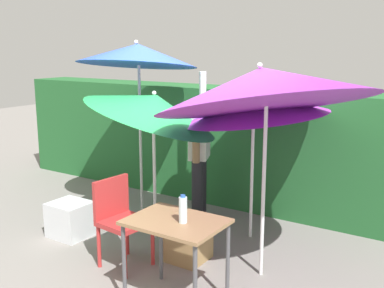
{
  "coord_description": "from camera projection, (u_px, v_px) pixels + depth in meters",
  "views": [
    {
      "loc": [
        2.81,
        -4.0,
        2.18
      ],
      "look_at": [
        0.0,
        0.3,
        1.1
      ],
      "focal_mm": 43.24,
      "sensor_mm": 36.0,
      "label": 1
    }
  ],
  "objects": [
    {
      "name": "ground_plane",
      "position": [
        178.0,
        244.0,
        5.23
      ],
      "size": [
        24.0,
        24.0,
        0.0
      ],
      "primitive_type": "plane",
      "color": "gray"
    },
    {
      "name": "hedge_row",
      "position": [
        246.0,
        147.0,
        6.44
      ],
      "size": [
        8.0,
        0.7,
        1.63
      ],
      "primitive_type": "cube",
      "color": "#23602D",
      "rests_on": "ground_plane"
    },
    {
      "name": "umbrella_rainbow",
      "position": [
        263.0,
        87.0,
        4.13
      ],
      "size": [
        2.08,
        2.03,
        2.33
      ],
      "color": "silver",
      "rests_on": "ground_plane"
    },
    {
      "name": "umbrella_orange",
      "position": [
        154.0,
        107.0,
        5.14
      ],
      "size": [
        1.6,
        1.54,
        1.98
      ],
      "color": "silver",
      "rests_on": "ground_plane"
    },
    {
      "name": "umbrella_yellow",
      "position": [
        254.0,
        105.0,
        5.09
      ],
      "size": [
        1.66,
        1.64,
        1.82
      ],
      "color": "silver",
      "rests_on": "ground_plane"
    },
    {
      "name": "umbrella_navy",
      "position": [
        137.0,
        55.0,
        5.79
      ],
      "size": [
        1.53,
        1.54,
        2.32
      ],
      "color": "silver",
      "rests_on": "ground_plane"
    },
    {
      "name": "person_vendor",
      "position": [
        199.0,
        149.0,
        5.74
      ],
      "size": [
        0.34,
        0.54,
        1.88
      ],
      "color": "black",
      "rests_on": "ground_plane"
    },
    {
      "name": "chair_plastic",
      "position": [
        120.0,
        216.0,
        4.64
      ],
      "size": [
        0.49,
        0.49,
        0.89
      ],
      "color": "#B72D2D",
      "rests_on": "ground_plane"
    },
    {
      "name": "cooler_box",
      "position": [
        70.0,
        219.0,
        5.41
      ],
      "size": [
        0.45,
        0.4,
        0.41
      ],
      "primitive_type": "cube",
      "color": "silver",
      "rests_on": "ground_plane"
    },
    {
      "name": "crate_cardboard",
      "position": [
        189.0,
        246.0,
        4.81
      ],
      "size": [
        0.37,
        0.4,
        0.3
      ],
      "primitive_type": "cube",
      "color": "#9E7A4C",
      "rests_on": "ground_plane"
    },
    {
      "name": "folding_table",
      "position": [
        176.0,
        231.0,
        3.9
      ],
      "size": [
        0.8,
        0.6,
        0.76
      ],
      "color": "#4C4C51",
      "rests_on": "ground_plane"
    },
    {
      "name": "bottle_water",
      "position": [
        183.0,
        210.0,
        3.8
      ],
      "size": [
        0.07,
        0.07,
        0.24
      ],
      "color": "silver",
      "rests_on": "folding_table"
    }
  ]
}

